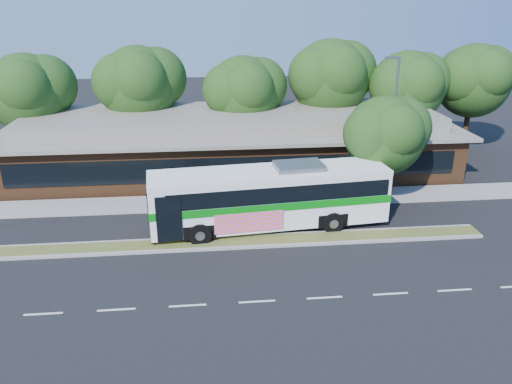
% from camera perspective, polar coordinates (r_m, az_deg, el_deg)
% --- Properties ---
extents(ground, '(120.00, 120.00, 0.00)m').
position_cam_1_polar(ground, '(26.49, -1.00, -6.40)').
color(ground, black).
rests_on(ground, ground).
extents(median_strip, '(26.00, 1.10, 0.15)m').
position_cam_1_polar(median_strip, '(26.99, -1.11, -5.67)').
color(median_strip, '#525725').
rests_on(median_strip, ground).
extents(sidewalk, '(44.00, 2.60, 0.12)m').
position_cam_1_polar(sidewalk, '(32.25, -1.96, -1.00)').
color(sidewalk, gray).
rests_on(sidewalk, ground).
extents(plaza_building, '(33.20, 11.20, 4.45)m').
position_cam_1_polar(plaza_building, '(37.80, -2.70, 5.72)').
color(plaza_building, brown).
rests_on(plaza_building, ground).
extents(lamp_post, '(0.93, 0.18, 9.07)m').
position_cam_1_polar(lamp_post, '(32.37, 15.26, 7.37)').
color(lamp_post, slate).
rests_on(lamp_post, ground).
extents(tree_bg_a, '(6.47, 5.80, 8.63)m').
position_cam_1_polar(tree_bg_a, '(41.03, -24.13, 10.52)').
color(tree_bg_a, black).
rests_on(tree_bg_a, ground).
extents(tree_bg_b, '(6.69, 6.00, 9.00)m').
position_cam_1_polar(tree_bg_b, '(40.24, -12.65, 12.06)').
color(tree_bg_b, black).
rests_on(tree_bg_b, ground).
extents(tree_bg_c, '(6.24, 5.60, 8.26)m').
position_cam_1_polar(tree_bg_c, '(39.21, -0.88, 11.51)').
color(tree_bg_c, black).
rests_on(tree_bg_c, ground).
extents(tree_bg_d, '(6.91, 6.20, 9.37)m').
position_cam_1_polar(tree_bg_d, '(41.25, 9.04, 12.92)').
color(tree_bg_d, black).
rests_on(tree_bg_d, ground).
extents(tree_bg_e, '(6.47, 5.80, 8.50)m').
position_cam_1_polar(tree_bg_e, '(42.32, 17.34, 11.51)').
color(tree_bg_e, black).
rests_on(tree_bg_e, ground).
extents(tree_bg_f, '(6.69, 6.00, 8.92)m').
position_cam_1_polar(tree_bg_f, '(45.80, 24.01, 11.75)').
color(tree_bg_f, black).
rests_on(tree_bg_f, ground).
extents(transit_bus, '(13.58, 4.20, 3.76)m').
position_cam_1_polar(transit_bus, '(27.94, 1.68, -0.15)').
color(transit_bus, white).
rests_on(transit_bus, ground).
extents(sidewalk_tree, '(5.40, 4.85, 6.88)m').
position_cam_1_polar(sidewalk_tree, '(31.82, 15.03, 6.52)').
color(sidewalk_tree, black).
rests_on(sidewalk_tree, ground).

